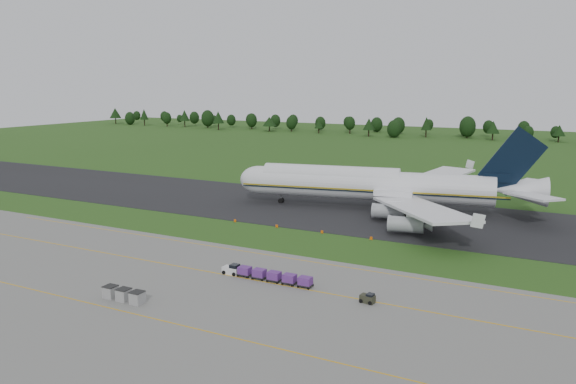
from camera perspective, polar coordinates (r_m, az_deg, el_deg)
The scene contains 10 objects.
ground at distance 106.67m, azimuth -0.08°, elevation -4.92°, with size 600.00×600.00×0.00m, color #244915.
apron at distance 79.55m, azimuth -11.57°, elevation -10.74°, with size 300.00×52.00×0.06m, color slate.
taxiway at distance 131.41m, azimuth 5.52°, elevation -1.92°, with size 300.00×40.00×0.08m, color black.
apron_markings at distance 84.73m, azimuth -8.58°, elevation -9.24°, with size 300.00×30.20×0.01m.
tree_line at distance 315.61m, azimuth 18.71°, elevation 6.19°, with size 528.61×23.06×11.98m.
aircraft at distance 133.62m, azimuth 8.94°, elevation 0.73°, with size 72.44×69.19×20.26m.
baggage_train at distance 85.33m, azimuth -2.36°, elevation -8.39°, with size 15.09×1.60×1.54m.
utility_cart at distance 77.75m, azimuth 8.08°, elevation -10.71°, with size 2.08×1.41×1.07m.
uld_row at distance 80.75m, azimuth -16.35°, elevation -9.97°, with size 6.51×1.71×1.69m.
edge_markers at distance 113.58m, azimuth 1.12°, elevation -3.79°, with size 31.05×0.30×0.60m.
Camera 1 is at (47.01, -91.24, 29.05)m, focal length 35.00 mm.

